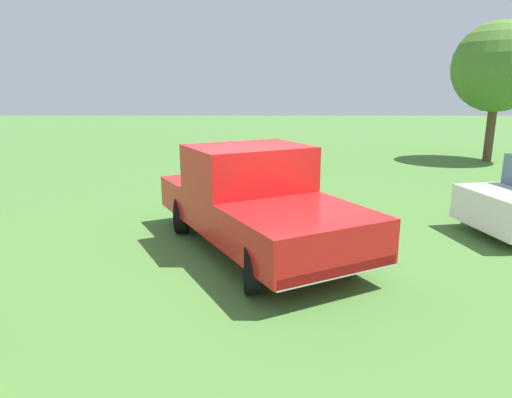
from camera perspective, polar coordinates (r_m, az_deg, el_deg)
ground_plane at (r=7.82m, az=-0.11°, el=-6.68°), size 80.00×80.00×0.00m
pickup_truck at (r=7.81m, az=-0.41°, el=0.27°), size 5.07×3.92×1.78m
tree_back_left at (r=19.48m, az=28.21°, el=14.44°), size 3.29×3.29×5.15m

